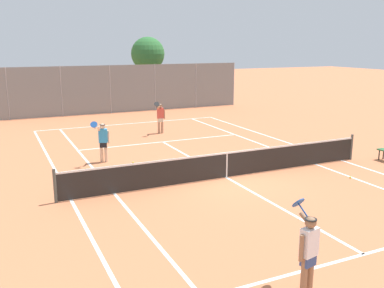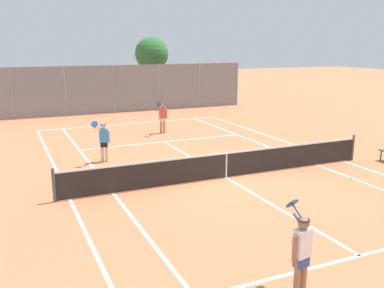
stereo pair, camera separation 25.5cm
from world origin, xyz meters
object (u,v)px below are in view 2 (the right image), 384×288
(tennis_net, at_px, (226,164))
(tree_behind_left, at_px, (151,55))
(loose_tennis_ball_0, at_px, (351,178))
(loose_tennis_ball_2, at_px, (109,134))
(player_near_side, at_px, (301,251))
(loose_tennis_ball_1, at_px, (134,162))
(player_far_right, at_px, (162,116))
(player_far_left, at_px, (104,140))

(tennis_net, bearing_deg, tree_behind_left, 78.58)
(loose_tennis_ball_0, distance_m, loose_tennis_ball_2, 12.74)
(player_near_side, xyz_separation_m, loose_tennis_ball_0, (6.28, 5.16, -0.89))
(loose_tennis_ball_0, height_order, loose_tennis_ball_1, same)
(tennis_net, height_order, loose_tennis_ball_1, tennis_net)
(tennis_net, xyz_separation_m, loose_tennis_ball_0, (4.01, -1.95, -0.48))
(tennis_net, relative_size, tree_behind_left, 2.27)
(player_far_right, height_order, loose_tennis_ball_2, player_far_right)
(loose_tennis_ball_0, bearing_deg, loose_tennis_ball_1, 141.16)
(player_far_left, xyz_separation_m, loose_tennis_ball_0, (7.52, -5.91, -0.89))
(loose_tennis_ball_1, distance_m, tree_behind_left, 18.58)
(tennis_net, height_order, tree_behind_left, tree_behind_left)
(player_near_side, height_order, loose_tennis_ball_2, player_near_side)
(loose_tennis_ball_2, bearing_deg, player_near_side, -90.64)
(loose_tennis_ball_0, bearing_deg, tree_behind_left, 89.80)
(player_far_right, height_order, tree_behind_left, tree_behind_left)
(loose_tennis_ball_0, distance_m, loose_tennis_ball_1, 8.35)
(tennis_net, distance_m, player_far_right, 8.46)
(tennis_net, relative_size, loose_tennis_ball_1, 181.82)
(tree_behind_left, bearing_deg, player_far_left, -115.04)
(player_near_side, bearing_deg, player_far_right, 79.30)
(loose_tennis_ball_2, bearing_deg, tennis_net, -77.28)
(tennis_net, xyz_separation_m, player_near_side, (-2.27, -7.10, 0.42))
(player_near_side, bearing_deg, loose_tennis_ball_2, 89.36)
(player_far_right, bearing_deg, tree_behind_left, 73.84)
(player_near_side, bearing_deg, tennis_net, 72.29)
(player_near_side, relative_size, loose_tennis_ball_0, 26.88)
(player_far_right, xyz_separation_m, loose_tennis_ball_1, (-3.16, -5.14, -0.89))
(loose_tennis_ball_0, height_order, loose_tennis_ball_2, same)
(player_far_left, bearing_deg, loose_tennis_ball_1, -33.59)
(tennis_net, distance_m, tree_behind_left, 20.91)
(loose_tennis_ball_2, bearing_deg, player_far_right, -16.55)
(loose_tennis_ball_0, bearing_deg, player_near_side, -140.61)
(player_far_right, distance_m, loose_tennis_ball_1, 6.10)
(tennis_net, distance_m, loose_tennis_ball_2, 9.49)
(player_far_right, relative_size, loose_tennis_ball_1, 26.88)
(loose_tennis_ball_2, bearing_deg, player_far_left, -105.13)
(loose_tennis_ball_0, bearing_deg, player_far_left, 141.84)
(player_far_left, height_order, loose_tennis_ball_1, player_far_left)
(player_far_left, xyz_separation_m, loose_tennis_ball_2, (1.43, 5.28, -0.89))
(loose_tennis_ball_1, bearing_deg, tennis_net, -52.81)
(tree_behind_left, bearing_deg, player_near_side, -103.09)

